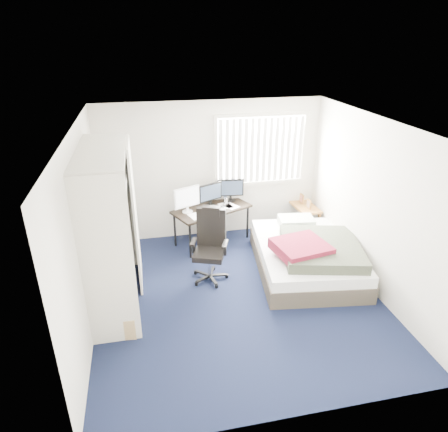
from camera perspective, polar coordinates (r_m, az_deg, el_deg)
name	(u,v)px	position (r m, az deg, el deg)	size (l,w,h in m)	color
ground	(238,296)	(6.00, 1.98, -11.30)	(4.20, 4.20, 0.00)	black
room_shell	(239,201)	(5.25, 2.22, 2.13)	(4.20, 4.20, 4.20)	silver
window_assembly	(261,150)	(7.32, 5.28, 9.38)	(1.72, 0.09, 1.32)	white
closet	(111,215)	(5.44, -15.86, 0.18)	(0.64, 1.84, 2.22)	beige
desk	(211,205)	(7.13, -1.87, 1.52)	(1.51, 1.15, 1.14)	black
office_chair	(210,252)	(6.20, -1.98, -5.13)	(0.69, 0.69, 1.15)	black
footstool	(207,230)	(7.43, -2.48, -2.02)	(0.33, 0.29, 0.24)	white
nightstand	(304,208)	(7.81, 11.35, 1.10)	(0.44, 0.79, 0.70)	brown
bed	(308,255)	(6.56, 11.85, -5.45)	(1.79, 2.23, 0.67)	#3D362C
pine_box	(121,324)	(5.43, -14.48, -14.67)	(0.39, 0.29, 0.29)	tan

